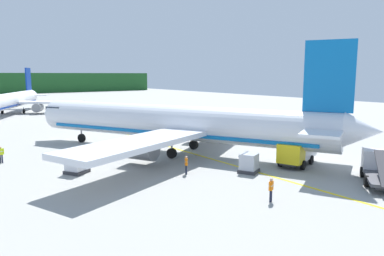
% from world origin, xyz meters
% --- Properties ---
extents(airliner_foreground, '(32.83, 38.89, 11.90)m').
position_xyz_m(airliner_foreground, '(26.70, 14.79, 3.39)').
color(airliner_foreground, silver).
rests_on(airliner_foreground, ground).
extents(airliner_mid_apron, '(28.61, 33.80, 10.52)m').
position_xyz_m(airliner_mid_apron, '(20.05, 69.88, 3.00)').
color(airliner_mid_apron, white).
rests_on(airliner_mid_apron, ground).
extents(service_truck_fuel, '(6.16, 3.94, 2.71)m').
position_xyz_m(service_truck_fuel, '(33.25, 3.16, 1.52)').
color(service_truck_fuel, yellow).
rests_on(service_truck_fuel, ground).
extents(service_truck_baggage, '(6.43, 5.31, 2.67)m').
position_xyz_m(service_truck_baggage, '(33.97, -4.35, 1.17)').
color(service_truck_baggage, silver).
rests_on(service_truck_baggage, ground).
extents(cargo_container_near, '(2.13, 2.13, 1.86)m').
position_xyz_m(cargo_container_near, '(27.23, 3.99, 0.88)').
color(cargo_container_near, '#333338').
rests_on(cargo_container_near, ground).
extents(cargo_container_mid, '(2.34, 2.34, 1.93)m').
position_xyz_m(cargo_container_mid, '(14.73, 13.18, 0.91)').
color(cargo_container_mid, '#333338').
rests_on(cargo_container_mid, ground).
extents(crew_marshaller, '(0.58, 0.40, 1.72)m').
position_xyz_m(crew_marshaller, '(9.95, 21.44, 1.01)').
color(crew_marshaller, '#191E33').
rests_on(crew_marshaller, ground).
extents(crew_loader_left, '(0.59, 0.39, 1.70)m').
position_xyz_m(crew_loader_left, '(22.97, -2.28, 1.01)').
color(crew_loader_left, '#191E33').
rests_on(crew_loader_left, ground).
extents(crew_loader_right, '(0.41, 0.57, 1.68)m').
position_xyz_m(crew_loader_right, '(22.38, 6.94, 0.99)').
color(crew_loader_right, '#191E33').
rests_on(crew_loader_right, ground).
extents(apron_guide_line, '(0.30, 60.00, 0.01)m').
position_xyz_m(apron_guide_line, '(27.95, 10.30, 0.01)').
color(apron_guide_line, yellow).
rests_on(apron_guide_line, ground).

